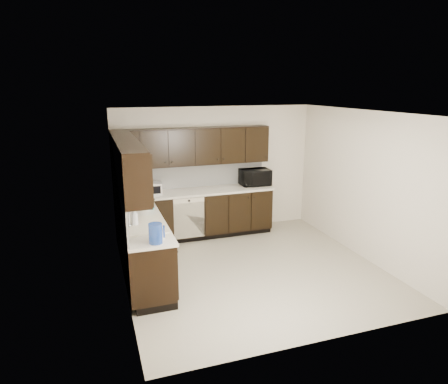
# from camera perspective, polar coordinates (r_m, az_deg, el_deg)

# --- Properties ---
(floor) EXTENTS (4.00, 4.00, 0.00)m
(floor) POSITION_cam_1_polar(r_m,az_deg,el_deg) (6.60, 4.10, -10.95)
(floor) COLOR #A79F8A
(floor) RESTS_ON ground
(ceiling) EXTENTS (4.00, 4.00, 0.00)m
(ceiling) POSITION_cam_1_polar(r_m,az_deg,el_deg) (5.95, 4.55, 11.25)
(ceiling) COLOR white
(ceiling) RESTS_ON wall_back
(wall_back) EXTENTS (4.00, 0.02, 2.50)m
(wall_back) POSITION_cam_1_polar(r_m,az_deg,el_deg) (7.99, -1.25, 3.17)
(wall_back) COLOR beige
(wall_back) RESTS_ON floor
(wall_left) EXTENTS (0.02, 4.00, 2.50)m
(wall_left) POSITION_cam_1_polar(r_m,az_deg,el_deg) (5.71, -14.53, -2.11)
(wall_left) COLOR beige
(wall_left) RESTS_ON floor
(wall_right) EXTENTS (0.02, 4.00, 2.50)m
(wall_right) POSITION_cam_1_polar(r_m,az_deg,el_deg) (7.16, 19.24, 0.94)
(wall_right) COLOR beige
(wall_right) RESTS_ON floor
(wall_front) EXTENTS (4.00, 0.02, 2.50)m
(wall_front) POSITION_cam_1_polar(r_m,az_deg,el_deg) (4.48, 14.32, -6.85)
(wall_front) COLOR beige
(wall_front) RESTS_ON floor
(lower_cabinets) EXTENTS (3.00, 2.80, 0.90)m
(lower_cabinets) POSITION_cam_1_polar(r_m,az_deg,el_deg) (7.15, -6.81, -5.35)
(lower_cabinets) COLOR black
(lower_cabinets) RESTS_ON floor
(countertop) EXTENTS (3.03, 2.83, 0.04)m
(countertop) POSITION_cam_1_polar(r_m,az_deg,el_deg) (6.98, -6.95, -1.46)
(countertop) COLOR beige
(countertop) RESTS_ON lower_cabinets
(backsplash) EXTENTS (3.00, 2.80, 0.48)m
(backsplash) POSITION_cam_1_polar(r_m,az_deg,el_deg) (7.08, -9.03, 0.87)
(backsplash) COLOR silver
(backsplash) RESTS_ON countertop
(upper_cabinets) EXTENTS (3.00, 2.80, 0.70)m
(upper_cabinets) POSITION_cam_1_polar(r_m,az_deg,el_deg) (6.87, -8.11, 5.51)
(upper_cabinets) COLOR black
(upper_cabinets) RESTS_ON wall_back
(dishwasher) EXTENTS (0.58, 0.04, 0.78)m
(dishwasher) POSITION_cam_1_polar(r_m,az_deg,el_deg) (7.44, -5.01, -3.39)
(dishwasher) COLOR beige
(dishwasher) RESTS_ON lower_cabinets
(sink) EXTENTS (0.54, 0.82, 0.42)m
(sink) POSITION_cam_1_polar(r_m,az_deg,el_deg) (5.84, -11.16, -5.34)
(sink) COLOR beige
(sink) RESTS_ON countertop
(microwave) EXTENTS (0.59, 0.41, 0.32)m
(microwave) POSITION_cam_1_polar(r_m,az_deg,el_deg) (8.03, 4.44, 2.10)
(microwave) COLOR black
(microwave) RESTS_ON countertop
(soap_bottle_a) EXTENTS (0.09, 0.09, 0.17)m
(soap_bottle_a) POSITION_cam_1_polar(r_m,az_deg,el_deg) (5.26, -9.02, -5.89)
(soap_bottle_a) COLOR gray
(soap_bottle_a) RESTS_ON countertop
(soap_bottle_b) EXTENTS (0.14, 0.14, 0.27)m
(soap_bottle_b) POSITION_cam_1_polar(r_m,az_deg,el_deg) (5.83, -12.66, -3.48)
(soap_bottle_b) COLOR gray
(soap_bottle_b) RESTS_ON countertop
(toaster_oven) EXTENTS (0.36, 0.28, 0.22)m
(toaster_oven) POSITION_cam_1_polar(r_m,az_deg,el_deg) (7.46, -10.26, 0.50)
(toaster_oven) COLOR silver
(toaster_oven) RESTS_ON countertop
(storage_bin) EXTENTS (0.50, 0.44, 0.16)m
(storage_bin) POSITION_cam_1_polar(r_m,az_deg,el_deg) (7.10, -12.38, -0.59)
(storage_bin) COLOR silver
(storage_bin) RESTS_ON countertop
(blue_pitcher) EXTENTS (0.23, 0.23, 0.26)m
(blue_pitcher) POSITION_cam_1_polar(r_m,az_deg,el_deg) (5.14, -9.76, -5.86)
(blue_pitcher) COLOR #10369B
(blue_pitcher) RESTS_ON countertop
(teal_tumbler) EXTENTS (0.11, 0.11, 0.21)m
(teal_tumbler) POSITION_cam_1_polar(r_m,az_deg,el_deg) (6.56, -10.42, -1.54)
(teal_tumbler) COLOR #0D8696
(teal_tumbler) RESTS_ON countertop
(paper_towel_roll) EXTENTS (0.18, 0.18, 0.34)m
(paper_towel_roll) POSITION_cam_1_polar(r_m,az_deg,el_deg) (6.54, -11.16, -1.02)
(paper_towel_roll) COLOR white
(paper_towel_roll) RESTS_ON countertop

